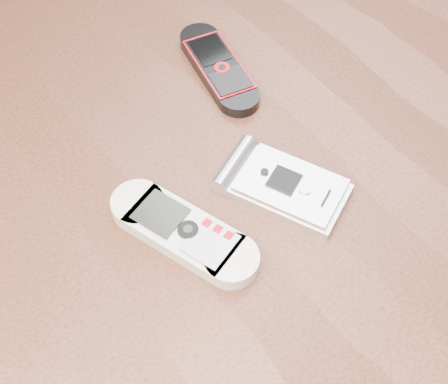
{
  "coord_description": "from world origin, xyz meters",
  "views": [
    {
      "loc": [
        -0.18,
        -0.24,
        1.18
      ],
      "look_at": [
        0.01,
        0.0,
        0.76
      ],
      "focal_mm": 50.0,
      "sensor_mm": 36.0,
      "label": 1
    }
  ],
  "objects_px": {
    "motorola_razr": "(287,187)",
    "table": "(220,263)",
    "nokia_black_red": "(219,68)",
    "nokia_white": "(183,232)"
  },
  "relations": [
    {
      "from": "nokia_white",
      "to": "nokia_black_red",
      "type": "bearing_deg",
      "value": 25.97
    },
    {
      "from": "nokia_white",
      "to": "motorola_razr",
      "type": "distance_m",
      "value": 0.1
    },
    {
      "from": "table",
      "to": "motorola_razr",
      "type": "relative_size",
      "value": 10.78
    },
    {
      "from": "nokia_white",
      "to": "motorola_razr",
      "type": "relative_size",
      "value": 1.23
    },
    {
      "from": "table",
      "to": "nokia_black_red",
      "type": "xyz_separation_m",
      "value": [
        0.09,
        0.12,
        0.11
      ]
    },
    {
      "from": "motorola_razr",
      "to": "nokia_white",
      "type": "bearing_deg",
      "value": 145.66
    },
    {
      "from": "motorola_razr",
      "to": "table",
      "type": "bearing_deg",
      "value": 128.04
    },
    {
      "from": "nokia_white",
      "to": "nokia_black_red",
      "type": "distance_m",
      "value": 0.19
    },
    {
      "from": "table",
      "to": "nokia_white",
      "type": "xyz_separation_m",
      "value": [
        -0.04,
        -0.01,
        0.11
      ]
    },
    {
      "from": "nokia_black_red",
      "to": "table",
      "type": "bearing_deg",
      "value": -114.78
    }
  ]
}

